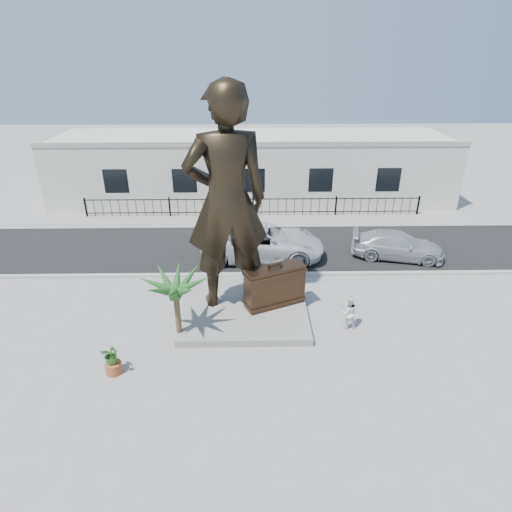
{
  "coord_description": "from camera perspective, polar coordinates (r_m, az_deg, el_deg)",
  "views": [
    {
      "loc": [
        -0.29,
        -13.99,
        10.17
      ],
      "look_at": [
        0.0,
        2.0,
        2.3
      ],
      "focal_mm": 30.0,
      "sensor_mm": 36.0,
      "label": 1
    }
  ],
  "objects": [
    {
      "name": "tourist",
      "position": [
        17.44,
        12.26,
        -7.34
      ],
      "size": [
        0.74,
        0.61,
        1.42
      ],
      "primitive_type": "imported",
      "rotation": [
        0.0,
        0.0,
        3.26
      ],
      "color": "white",
      "rests_on": "ground"
    },
    {
      "name": "building",
      "position": [
        32.0,
        -0.5,
        11.78
      ],
      "size": [
        28.0,
        7.0,
        4.4
      ],
      "primitive_type": "cube",
      "color": "silver",
      "rests_on": "ground"
    },
    {
      "name": "worker",
      "position": [
        27.82,
        -5.75,
        6.79
      ],
      "size": [
        1.43,
        1.27,
        1.92
      ],
      "primitive_type": "imported",
      "rotation": [
        0.0,
        0.0,
        0.57
      ],
      "color": "#FF510D",
      "rests_on": "far_sidewalk"
    },
    {
      "name": "street",
      "position": [
        24.22,
        -0.26,
        1.4
      ],
      "size": [
        40.0,
        7.0,
        0.01
      ],
      "primitive_type": "cube",
      "color": "black",
      "rests_on": "ground"
    },
    {
      "name": "curb",
      "position": [
        21.07,
        -0.12,
        -2.46
      ],
      "size": [
        40.0,
        0.25,
        0.12
      ],
      "primitive_type": "cube",
      "color": "#A5A399",
      "rests_on": "ground"
    },
    {
      "name": "planter",
      "position": [
        16.01,
        -18.44,
        -13.95
      ],
      "size": [
        0.56,
        0.56,
        0.4
      ],
      "primitive_type": "cylinder",
      "color": "#A04C2A",
      "rests_on": "ground"
    },
    {
      "name": "far_sidewalk",
      "position": [
        27.9,
        -0.38,
        4.85
      ],
      "size": [
        40.0,
        2.5,
        0.02
      ],
      "primitive_type": "cube",
      "color": "#9E9991",
      "rests_on": "ground"
    },
    {
      "name": "plinth",
      "position": [
        18.45,
        -1.54,
        -6.71
      ],
      "size": [
        5.2,
        5.2,
        0.3
      ],
      "primitive_type": "cube",
      "color": "gray",
      "rests_on": "ground"
    },
    {
      "name": "palm_tree",
      "position": [
        17.12,
        -10.1,
        -10.71
      ],
      "size": [
        1.8,
        1.8,
        3.2
      ],
      "primitive_type": null,
      "color": "#21521E",
      "rests_on": "ground"
    },
    {
      "name": "fence",
      "position": [
        28.45,
        -0.4,
        6.55
      ],
      "size": [
        22.0,
        0.1,
        1.2
      ],
      "primitive_type": "cube",
      "color": "black",
      "rests_on": "ground"
    },
    {
      "name": "car_white",
      "position": [
        22.51,
        0.87,
        1.91
      ],
      "size": [
        6.61,
        3.32,
        1.79
      ],
      "primitive_type": "imported",
      "rotation": [
        0.0,
        0.0,
        1.52
      ],
      "color": "silver",
      "rests_on": "street"
    },
    {
      "name": "shrub",
      "position": [
        15.67,
        -18.73,
        -12.4
      ],
      "size": [
        0.78,
        0.73,
        0.71
      ],
      "primitive_type": "imported",
      "rotation": [
        0.0,
        0.0,
        -0.34
      ],
      "color": "#366922",
      "rests_on": "planter"
    },
    {
      "name": "statue",
      "position": [
        16.66,
        -3.96,
        7.26
      ],
      "size": [
        3.64,
        2.77,
        8.96
      ],
      "primitive_type": "imported",
      "rotation": [
        0.0,
        0.0,
        3.35
      ],
      "color": "black",
      "rests_on": "plinth"
    },
    {
      "name": "suitcase",
      "position": [
        17.87,
        2.5,
        -4.03
      ],
      "size": [
        2.6,
        1.74,
        1.76
      ],
      "primitive_type": "cube",
      "rotation": [
        0.0,
        0.0,
        0.42
      ],
      "color": "#322115",
      "rests_on": "plinth"
    },
    {
      "name": "car_silver",
      "position": [
        23.81,
        18.36,
        1.36
      ],
      "size": [
        5.07,
        2.94,
        1.38
      ],
      "primitive_type": "imported",
      "rotation": [
        0.0,
        0.0,
        1.35
      ],
      "color": "#A7A9AC",
      "rests_on": "street"
    },
    {
      "name": "ground",
      "position": [
        17.29,
        0.12,
        -9.81
      ],
      "size": [
        100.0,
        100.0,
        0.0
      ],
      "primitive_type": "plane",
      "color": "#9E9991",
      "rests_on": "ground"
    }
  ]
}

